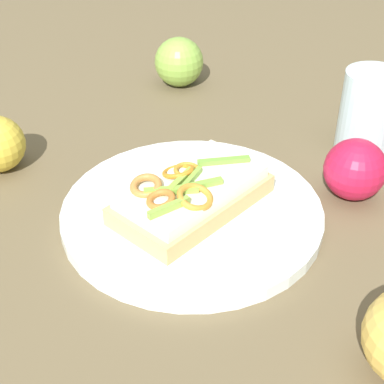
{
  "coord_description": "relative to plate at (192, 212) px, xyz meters",
  "views": [
    {
      "loc": [
        0.15,
        0.48,
        0.4
      ],
      "look_at": [
        0.0,
        0.0,
        0.03
      ],
      "focal_mm": 54.68,
      "sensor_mm": 36.0,
      "label": 1
    }
  ],
  "objects": [
    {
      "name": "apple_3",
      "position": [
        -0.19,
        0.01,
        0.03
      ],
      "size": [
        0.1,
        0.1,
        0.07
      ],
      "primitive_type": "sphere",
      "rotation": [
        0.0,
        0.0,
        2.61
      ],
      "color": "#B8163A",
      "rests_on": "ground_plane"
    },
    {
      "name": "apple_0",
      "position": [
        -0.08,
        -0.33,
        0.03
      ],
      "size": [
        0.09,
        0.09,
        0.08
      ],
      "primitive_type": "sphere",
      "rotation": [
        0.0,
        0.0,
        6.06
      ],
      "color": "#80AA42",
      "rests_on": "ground_plane"
    },
    {
      "name": "plate",
      "position": [
        0.0,
        0.0,
        0.0
      ],
      "size": [
        0.28,
        0.28,
        0.01
      ],
      "primitive_type": "cylinder",
      "color": "white",
      "rests_on": "ground_plane"
    },
    {
      "name": "drinking_glass",
      "position": [
        -0.25,
        -0.07,
        0.05
      ],
      "size": [
        0.07,
        0.07,
        0.11
      ],
      "primitive_type": "cylinder",
      "color": "silver",
      "rests_on": "ground_plane"
    },
    {
      "name": "sandwich",
      "position": [
        0.0,
        0.0,
        0.03
      ],
      "size": [
        0.19,
        0.17,
        0.05
      ],
      "rotation": [
        0.0,
        0.0,
        0.52
      ],
      "color": "tan",
      "rests_on": "plate"
    },
    {
      "name": "ground_plane",
      "position": [
        0.0,
        0.0,
        -0.01
      ],
      "size": [
        2.0,
        2.0,
        0.0
      ],
      "primitive_type": "plane",
      "color": "brown",
      "rests_on": "ground"
    }
  ]
}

